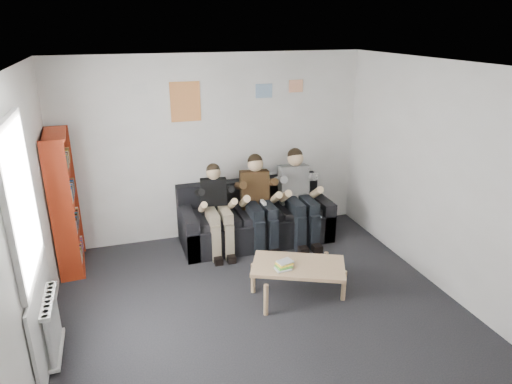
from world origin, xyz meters
TOP-DOWN VIEW (x-y plane):
  - room_shell at (0.00, 0.00)m, footprint 5.00×5.00m
  - sofa at (0.48, 2.08)m, footprint 2.20×0.90m
  - bookshelf at (-2.09, 2.04)m, footprint 0.27×0.82m
  - coffee_table at (0.50, 0.45)m, footprint 1.07×0.59m
  - game_cases at (0.32, 0.44)m, footprint 0.23×0.21m
  - person_left at (-0.13, 1.89)m, footprint 0.37×0.79m
  - person_middle at (0.48, 1.88)m, footprint 0.41×0.87m
  - person_right at (1.10, 1.88)m, footprint 0.43×0.91m
  - radiator at (-2.15, 0.20)m, footprint 0.10×0.64m
  - window at (-2.22, 0.20)m, footprint 0.05×1.30m
  - poster_large at (-0.40, 2.49)m, footprint 0.42×0.01m
  - poster_blue at (0.75, 2.49)m, footprint 0.25×0.01m
  - poster_pink at (1.25, 2.49)m, footprint 0.22×0.01m
  - poster_sign at (-1.00, 2.49)m, footprint 0.20×0.01m

SIDE VIEW (x-z plane):
  - sofa at x=0.48m, z-range -0.12..0.73m
  - radiator at x=-2.15m, z-range 0.05..0.65m
  - coffee_table at x=0.50m, z-range 0.16..0.59m
  - game_cases at x=0.32m, z-range 0.43..0.48m
  - person_left at x=-0.13m, z-range 0.01..1.26m
  - person_middle at x=0.48m, z-range 0.00..1.33m
  - person_right at x=1.10m, z-range -0.01..1.36m
  - bookshelf at x=-2.09m, z-range 0.00..1.83m
  - window at x=-2.22m, z-range -0.15..2.21m
  - room_shell at x=0.00m, z-range -1.15..3.85m
  - poster_large at x=-0.40m, z-range 1.77..2.32m
  - poster_blue at x=0.75m, z-range 2.05..2.25m
  - poster_pink at x=1.25m, z-range 2.11..2.29m
  - poster_sign at x=-1.00m, z-range 2.18..2.32m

